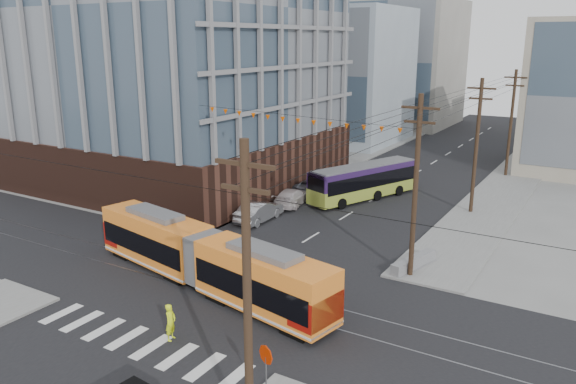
# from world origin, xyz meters

# --- Properties ---
(ground) EXTENTS (160.00, 160.00, 0.00)m
(ground) POSITION_xyz_m (0.00, 0.00, 0.00)
(ground) COLOR slate
(office_building) EXTENTS (30.00, 25.00, 28.60)m
(office_building) POSITION_xyz_m (-22.00, 23.00, 14.30)
(office_building) COLOR #381E16
(office_building) RESTS_ON ground
(bg_bldg_nw_near) EXTENTS (18.00, 16.00, 18.00)m
(bg_bldg_nw_near) POSITION_xyz_m (-17.00, 52.00, 9.00)
(bg_bldg_nw_near) COLOR #8C99A5
(bg_bldg_nw_near) RESTS_ON ground
(bg_bldg_nw_far) EXTENTS (16.00, 18.00, 20.00)m
(bg_bldg_nw_far) POSITION_xyz_m (-14.00, 72.00, 10.00)
(bg_bldg_nw_far) COLOR gray
(bg_bldg_nw_far) RESTS_ON ground
(utility_pole_near) EXTENTS (0.30, 0.30, 11.00)m
(utility_pole_near) POSITION_xyz_m (8.50, -6.00, 5.50)
(utility_pole_near) COLOR black
(utility_pole_near) RESTS_ON ground
(utility_pole_far) EXTENTS (0.30, 0.30, 11.00)m
(utility_pole_far) POSITION_xyz_m (8.50, 56.00, 5.50)
(utility_pole_far) COLOR black
(utility_pole_far) RESTS_ON ground
(streetcar) EXTENTS (18.13, 6.03, 3.47)m
(streetcar) POSITION_xyz_m (-1.22, 3.57, 1.73)
(streetcar) COLOR orange
(streetcar) RESTS_ON ground
(city_bus) EXTENTS (6.50, 11.44, 3.21)m
(city_bus) POSITION_xyz_m (-0.85, 25.49, 1.61)
(city_bus) COLOR #2B1544
(city_bus) RESTS_ON ground
(parked_car_silver) EXTENTS (1.81, 4.95, 1.62)m
(parked_car_silver) POSITION_xyz_m (-5.35, 15.28, 0.81)
(parked_car_silver) COLOR #9C9DA1
(parked_car_silver) RESTS_ON ground
(parked_car_white) EXTENTS (2.85, 5.26, 1.45)m
(parked_car_white) POSITION_xyz_m (-5.38, 20.41, 0.72)
(parked_car_white) COLOR beige
(parked_car_white) RESTS_ON ground
(parked_car_grey) EXTENTS (2.62, 4.72, 1.25)m
(parked_car_grey) POSITION_xyz_m (-5.80, 25.13, 0.63)
(parked_car_grey) COLOR slate
(parked_car_grey) RESTS_ON ground
(pedestrian) EXTENTS (0.58, 0.75, 1.84)m
(pedestrian) POSITION_xyz_m (1.14, -1.99, 0.92)
(pedestrian) COLOR #E5FF17
(pedestrian) RESTS_ON ground
(stop_sign) EXTENTS (1.02, 1.02, 2.61)m
(stop_sign) POSITION_xyz_m (7.93, -4.07, 1.30)
(stop_sign) COLOR #B52200
(stop_sign) RESTS_ON ground
(jersey_barrier) EXTENTS (1.94, 4.24, 0.83)m
(jersey_barrier) POSITION_xyz_m (8.30, 12.20, 0.41)
(jersey_barrier) COLOR gray
(jersey_barrier) RESTS_ON ground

